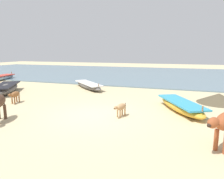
{
  "coord_description": "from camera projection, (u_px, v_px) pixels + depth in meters",
  "views": [
    {
      "loc": [
        3.58,
        -7.84,
        2.68
      ],
      "look_at": [
        -0.2,
        3.03,
        0.6
      ],
      "focal_mm": 33.71,
      "sensor_mm": 36.0,
      "label": 1
    }
  ],
  "objects": [
    {
      "name": "fishing_boat_6",
      "position": [
        181.0,
        106.0,
        9.53
      ],
      "size": [
        2.55,
        3.61,
        0.67
      ],
      "rotation": [
        0.0,
        0.0,
        5.21
      ],
      "color": "gold",
      "rests_on": "ground"
    },
    {
      "name": "calf_far_tan",
      "position": [
        121.0,
        107.0,
        8.7
      ],
      "size": [
        0.42,
        0.85,
        0.56
      ],
      "rotation": [
        0.0,
        0.0,
        4.42
      ],
      "color": "tan",
      "rests_on": "ground"
    },
    {
      "name": "debris_pile_0",
      "position": [
        219.0,
        98.0,
        11.09
      ],
      "size": [
        3.11,
        3.11,
        0.51
      ],
      "primitive_type": "cone",
      "rotation": [
        0.0,
        0.0,
        3.99
      ],
      "color": "brown",
      "rests_on": "ground"
    },
    {
      "name": "fishing_boat_1",
      "position": [
        88.0,
        85.0,
        15.42
      ],
      "size": [
        3.57,
        3.44,
        0.63
      ],
      "rotation": [
        0.0,
        0.0,
        5.53
      ],
      "color": "#5B5651",
      "rests_on": "ground"
    },
    {
      "name": "ground",
      "position": [
        93.0,
        116.0,
        8.92
      ],
      "size": [
        80.0,
        80.0,
        0.0
      ],
      "primitive_type": "plane",
      "color": "#CCB789"
    },
    {
      "name": "calf_near_brown",
      "position": [
        15.0,
        95.0,
        11.03
      ],
      "size": [
        0.39,
        0.94,
        0.61
      ],
      "rotation": [
        0.0,
        0.0,
        4.89
      ],
      "color": "brown",
      "rests_on": "ground"
    },
    {
      "name": "fishing_boat_2",
      "position": [
        6.0,
        88.0,
        13.75
      ],
      "size": [
        2.97,
        3.9,
        0.77
      ],
      "rotation": [
        0.0,
        0.0,
        5.25
      ],
      "color": "#5B5651",
      "rests_on": "ground"
    },
    {
      "name": "sea_water",
      "position": [
        153.0,
        74.0,
        25.05
      ],
      "size": [
        60.0,
        20.0,
        0.08
      ],
      "primitive_type": "cube",
      "color": "slate",
      "rests_on": "ground"
    }
  ]
}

